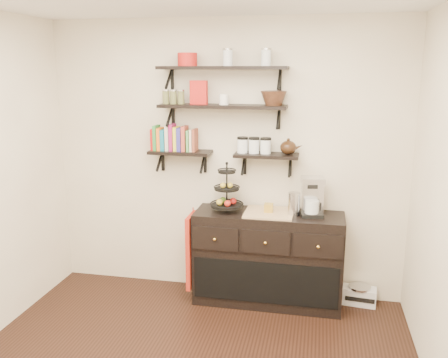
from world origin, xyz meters
TOP-DOWN VIEW (x-y plane):
  - back_wall at (0.00, 1.75)m, footprint 3.50×0.02m
  - shelf_top at (0.00, 1.62)m, footprint 1.20×0.27m
  - shelf_mid at (0.00, 1.62)m, footprint 1.20×0.27m
  - shelf_low_left at (-0.42, 1.63)m, footprint 0.60×0.25m
  - shelf_low_right at (0.42, 1.63)m, footprint 0.60×0.25m
  - cookbooks at (-0.47, 1.63)m, footprint 0.43×0.15m
  - glass_canisters at (0.30, 1.63)m, footprint 0.32×0.10m
  - sideboard at (0.47, 1.51)m, footprint 1.40×0.50m
  - fruit_stand at (0.06, 1.52)m, footprint 0.31×0.31m
  - candle at (0.46, 1.51)m, footprint 0.08×0.08m
  - coffee_maker at (0.86, 1.54)m, footprint 0.23×0.23m
  - thermal_carafe at (0.70, 1.49)m, footprint 0.11×0.11m
  - apron at (-0.26, 1.41)m, footprint 0.04×0.31m
  - radio at (1.35, 1.64)m, footprint 0.33×0.23m
  - recipe_box at (-0.23, 1.61)m, footprint 0.16×0.06m
  - walnut_bowl at (0.48, 1.61)m, footprint 0.24×0.24m
  - ramekins at (0.01, 1.61)m, footprint 0.09×0.09m
  - teapot at (0.62, 1.63)m, footprint 0.23×0.19m
  - red_pot at (-0.33, 1.61)m, footprint 0.18×0.18m

SIDE VIEW (x-z plane):
  - radio at x=1.35m, z-range 0.00..0.19m
  - sideboard at x=0.47m, z-range -0.01..0.91m
  - apron at x=-0.26m, z-range 0.15..0.87m
  - candle at x=0.46m, z-range 0.92..1.00m
  - thermal_carafe at x=0.70m, z-range 0.90..1.12m
  - fruit_stand at x=0.06m, z-range 0.83..1.28m
  - coffee_maker at x=0.86m, z-range 0.89..1.26m
  - back_wall at x=0.00m, z-range 0.00..2.70m
  - shelf_low_left at x=-0.42m, z-range 1.31..1.54m
  - shelf_low_right at x=0.42m, z-range 1.31..1.54m
  - glass_canisters at x=0.30m, z-range 1.45..1.58m
  - teapot at x=0.62m, z-range 1.45..1.60m
  - cookbooks at x=-0.47m, z-range 1.44..1.70m
  - shelf_mid at x=0.00m, z-range 1.77..2.00m
  - ramekins at x=0.01m, z-range 1.90..2.00m
  - walnut_bowl at x=0.48m, z-range 1.90..2.03m
  - recipe_box at x=-0.23m, z-range 1.90..2.12m
  - shelf_top at x=0.00m, z-range 2.12..2.35m
  - red_pot at x=-0.33m, z-range 2.25..2.37m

